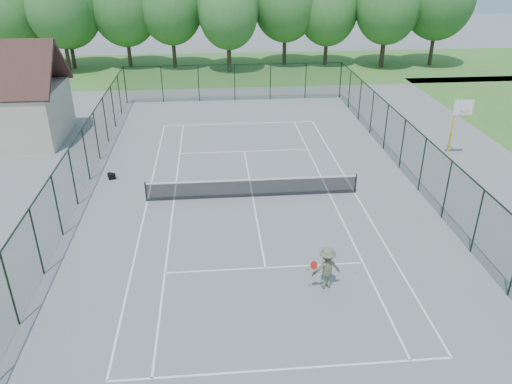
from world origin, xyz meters
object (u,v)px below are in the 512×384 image
(basketball_goal, at_px, (458,116))
(tennis_player, at_px, (327,268))
(tennis_net, at_px, (253,187))
(sports_bag_a, at_px, (112,177))

(basketball_goal, height_order, tennis_player, basketball_goal)
(tennis_net, height_order, sports_bag_a, tennis_net)
(basketball_goal, relative_size, tennis_player, 1.68)
(sports_bag_a, relative_size, tennis_player, 0.18)
(tennis_player, bearing_deg, basketball_goal, 49.29)
(tennis_net, relative_size, sports_bag_a, 28.03)
(basketball_goal, relative_size, sports_bag_a, 9.23)
(tennis_net, height_order, basketball_goal, basketball_goal)
(basketball_goal, bearing_deg, tennis_net, -160.13)
(tennis_net, relative_size, tennis_player, 5.10)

